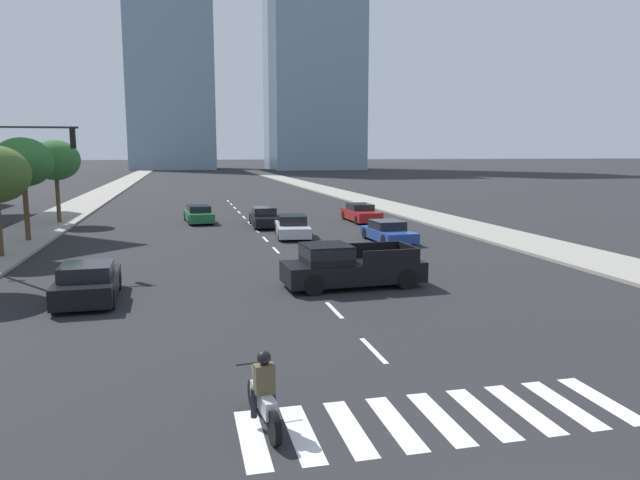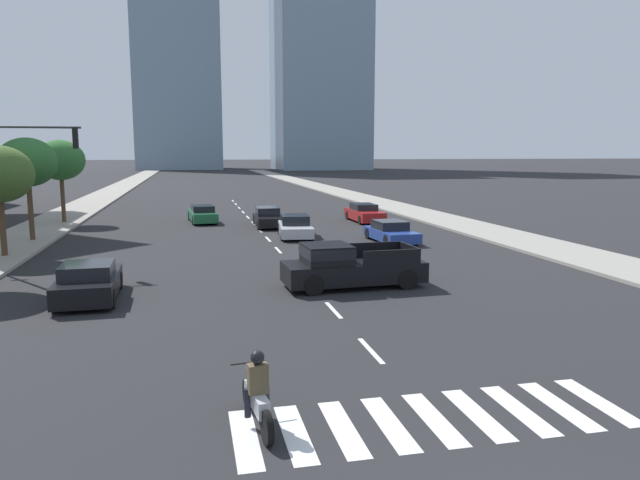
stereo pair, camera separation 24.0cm
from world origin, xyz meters
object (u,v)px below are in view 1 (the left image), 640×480
Objects in this scene: pickup_truck at (347,266)px; street_tree_third at (23,163)px; sedan_blue_0 at (388,232)px; motorcycle_trailing at (263,396)px; traffic_signal_far at (17,167)px; street_tree_fourth at (55,160)px; sedan_black_3 at (88,283)px; sedan_silver_2 at (292,227)px; sedan_red_4 at (361,213)px; sedan_green_5 at (199,214)px; sedan_black_1 at (264,218)px.

pickup_truck is 20.93m from street_tree_third.
motorcycle_trailing is at bearing -28.28° from sedan_blue_0.
pickup_truck is 0.84× the size of traffic_signal_far.
street_tree_third is 0.99× the size of street_tree_fourth.
sedan_silver_2 is at bearing -36.93° from sedan_black_3.
traffic_signal_far is at bearing -80.02° from sedan_blue_0.
sedan_red_4 is (6.32, 6.50, 0.02)m from sedan_silver_2.
sedan_green_5 is 18.24m from traffic_signal_far.
sedan_black_1 is 17.98m from traffic_signal_far.
sedan_black_1 is 7.38m from sedan_red_4.
street_tree_fourth is at bearing 90.00° from street_tree_third.
street_tree_third is (-13.96, -4.25, 3.88)m from sedan_black_1.
motorcycle_trailing is 32.79m from sedan_red_4.
sedan_silver_2 is (5.07, 24.25, 0.01)m from motorcycle_trailing.
sedan_black_1 is 0.75× the size of traffic_signal_far.
traffic_signal_far reaches higher than sedan_black_3.
sedan_black_1 is at bearing -148.24° from sedan_blue_0.
sedan_silver_2 is 0.84× the size of street_tree_fourth.
sedan_silver_2 is at bearing -153.69° from sedan_green_5.
street_tree_third is at bearing -105.03° from sedan_blue_0.
motorcycle_trailing is 23.25m from sedan_blue_0.
sedan_black_3 is 0.67× the size of traffic_signal_far.
pickup_truck is 13.67m from sedan_silver_2.
motorcycle_trailing is 11.65m from sedan_black_3.
sedan_blue_0 is 9.87m from sedan_red_4.
sedan_green_5 is 0.84× the size of street_tree_third.
sedan_black_1 is at bearing -18.04° from street_tree_fourth.
street_tree_fourth reaches higher than motorcycle_trailing.
traffic_signal_far reaches higher than sedan_silver_2.
sedan_green_5 is at bearing -80.39° from pickup_truck.
sedan_red_4 is (7.28, 1.21, 0.01)m from sedan_black_1.
sedan_green_5 is 0.76× the size of traffic_signal_far.
traffic_signal_far is 1.10× the size of street_tree_fourth.
sedan_black_3 is at bearing -70.18° from street_tree_third.
sedan_black_1 is (4.11, 29.54, 0.02)m from motorcycle_trailing.
street_tree_fourth reaches higher than street_tree_third.
traffic_signal_far is at bearing -55.25° from sedan_red_4.
pickup_truck is at bearing -58.42° from street_tree_fourth.
sedan_red_4 is 1.00× the size of sedan_green_5.
sedan_red_4 is at bearing 35.46° from traffic_signal_far.
pickup_truck is at bearing 4.00° from sedan_silver_2.
sedan_green_5 is at bearing 63.84° from traffic_signal_far.
street_tree_third reaches higher than sedan_silver_2.
pickup_truck is 21.28m from sedan_red_4.
sedan_black_1 is at bearing -26.22° from sedan_black_3.
motorcycle_trailing is 29.82m from sedan_black_1.
sedan_green_5 is at bearing -7.09° from street_tree_fourth.
sedan_silver_2 is 1.00× the size of sedan_red_4.
traffic_signal_far reaches higher than street_tree_fourth.
sedan_red_4 is 21.85m from street_tree_fourth.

